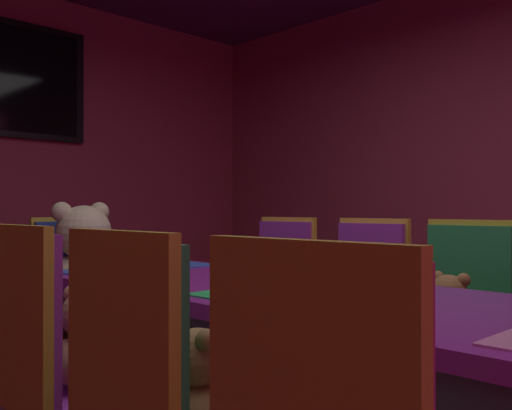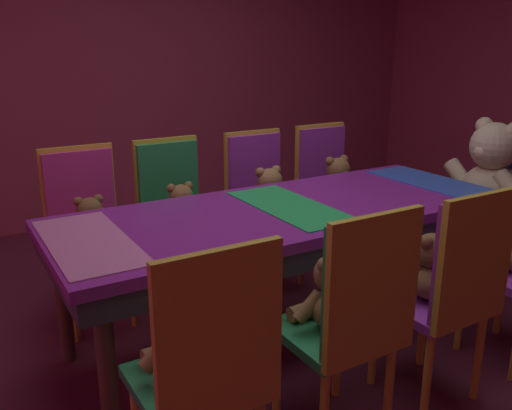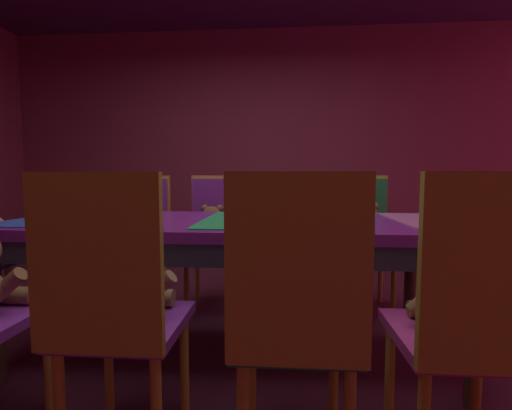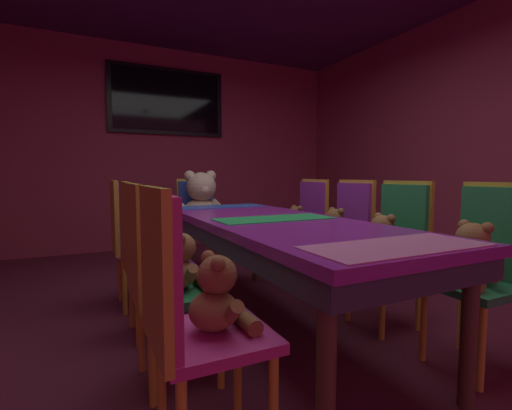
{
  "view_description": "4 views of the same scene",
  "coord_description": "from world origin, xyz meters",
  "px_view_note": "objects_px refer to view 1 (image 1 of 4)",
  "views": [
    {
      "loc": [
        -1.57,
        -1.4,
        1.03
      ],
      "look_at": [
        -0.25,
        -0.06,
        1.05
      ],
      "focal_mm": 40.28,
      "sensor_mm": 36.0,
      "label": 1
    },
    {
      "loc": [
        2.18,
        -1.49,
        1.53
      ],
      "look_at": [
        -0.07,
        -0.16,
        0.75
      ],
      "focal_mm": 38.19,
      "sensor_mm": 36.0,
      "label": 2
    },
    {
      "loc": [
        -1.87,
        -0.26,
        0.97
      ],
      "look_at": [
        0.05,
        -0.11,
        0.82
      ],
      "focal_mm": 24.68,
      "sensor_mm": 36.0,
      "label": 3
    },
    {
      "loc": [
        -1.11,
        -2.03,
        1.02
      ],
      "look_at": [
        -0.25,
        -0.24,
        0.86
      ],
      "focal_mm": 25.26,
      "sensor_mm": 36.0,
      "label": 4
    }
  ],
  "objects_px": {
    "teddy_left_3": "(12,320)",
    "teddy_left_2": "(88,344)",
    "teddy_left_1": "(199,393)",
    "chair_right_2": "(365,296)",
    "throne_chair": "(71,284)",
    "chair_right_3": "(279,285)",
    "king_teddy_bear": "(85,265)",
    "chair_left_1": "(149,401)",
    "teddy_right_3": "(261,291)",
    "chair_left_2": "(44,352)",
    "banquet_table": "(293,313)",
    "chair_right_1": "(464,309)",
    "teddy_right_1": "(448,315)",
    "teddy_right_2": "(348,301)"
  },
  "relations": [
    {
      "from": "chair_right_2",
      "to": "teddy_right_3",
      "type": "distance_m",
      "value": 0.61
    },
    {
      "from": "banquet_table",
      "to": "teddy_right_1",
      "type": "distance_m",
      "value": 0.73
    },
    {
      "from": "chair_left_2",
      "to": "chair_right_1",
      "type": "bearing_deg",
      "value": -18.85
    },
    {
      "from": "banquet_table",
      "to": "chair_left_1",
      "type": "bearing_deg",
      "value": -159.99
    },
    {
      "from": "teddy_left_2",
      "to": "chair_right_3",
      "type": "bearing_deg",
      "value": 20.55
    },
    {
      "from": "chair_left_1",
      "to": "chair_left_2",
      "type": "height_order",
      "value": "same"
    },
    {
      "from": "chair_right_2",
      "to": "teddy_right_1",
      "type": "bearing_deg",
      "value": 73.11
    },
    {
      "from": "teddy_left_3",
      "to": "teddy_right_3",
      "type": "relative_size",
      "value": 1.18
    },
    {
      "from": "teddy_right_3",
      "to": "king_teddy_bear",
      "type": "bearing_deg",
      "value": -45.68
    },
    {
      "from": "banquet_table",
      "to": "chair_left_2",
      "type": "relative_size",
      "value": 2.41
    },
    {
      "from": "teddy_left_3",
      "to": "chair_right_1",
      "type": "height_order",
      "value": "chair_right_1"
    },
    {
      "from": "chair_right_2",
      "to": "throne_chair",
      "type": "xyz_separation_m",
      "value": [
        -0.83,
        1.47,
        0.0
      ]
    },
    {
      "from": "chair_right_1",
      "to": "banquet_table",
      "type": "bearing_deg",
      "value": -17.46
    },
    {
      "from": "teddy_left_2",
      "to": "king_teddy_bear",
      "type": "distance_m",
      "value": 1.43
    },
    {
      "from": "chair_right_1",
      "to": "throne_chair",
      "type": "height_order",
      "value": "same"
    },
    {
      "from": "throne_chair",
      "to": "chair_right_1",
      "type": "bearing_deg",
      "value": 22.4
    },
    {
      "from": "teddy_left_3",
      "to": "teddy_left_2",
      "type": "bearing_deg",
      "value": -88.11
    },
    {
      "from": "teddy_left_3",
      "to": "king_teddy_bear",
      "type": "distance_m",
      "value": 0.98
    },
    {
      "from": "banquet_table",
      "to": "teddy_right_3",
      "type": "bearing_deg",
      "value": 51.05
    },
    {
      "from": "teddy_left_2",
      "to": "teddy_right_3",
      "type": "relative_size",
      "value": 1.16
    },
    {
      "from": "chair_left_2",
      "to": "teddy_left_2",
      "type": "relative_size",
      "value": 2.87
    },
    {
      "from": "chair_right_1",
      "to": "chair_right_3",
      "type": "distance_m",
      "value": 1.11
    },
    {
      "from": "teddy_left_2",
      "to": "throne_chair",
      "type": "relative_size",
      "value": 0.35
    },
    {
      "from": "chair_left_2",
      "to": "teddy_left_1",
      "type": "bearing_deg",
      "value": -78.53
    },
    {
      "from": "teddy_left_1",
      "to": "king_teddy_bear",
      "type": "xyz_separation_m",
      "value": [
        0.68,
        1.87,
        0.14
      ]
    },
    {
      "from": "chair_right_2",
      "to": "teddy_right_3",
      "type": "xyz_separation_m",
      "value": [
        -0.14,
        0.59,
        -0.02
      ]
    },
    {
      "from": "chair_right_1",
      "to": "teddy_right_2",
      "type": "height_order",
      "value": "chair_right_1"
    },
    {
      "from": "teddy_left_1",
      "to": "chair_right_1",
      "type": "bearing_deg",
      "value": 1.64
    },
    {
      "from": "teddy_left_1",
      "to": "chair_left_1",
      "type": "bearing_deg",
      "value": 180.0
    },
    {
      "from": "throne_chair",
      "to": "teddy_left_1",
      "type": "bearing_deg",
      "value": -18.56
    },
    {
      "from": "teddy_left_3",
      "to": "teddy_right_1",
      "type": "distance_m",
      "value": 1.76
    },
    {
      "from": "teddy_left_1",
      "to": "chair_left_2",
      "type": "relative_size",
      "value": 0.31
    },
    {
      "from": "teddy_left_1",
      "to": "chair_right_2",
      "type": "height_order",
      "value": "chair_right_2"
    },
    {
      "from": "chair_right_3",
      "to": "teddy_right_3",
      "type": "relative_size",
      "value": 3.33
    },
    {
      "from": "chair_left_2",
      "to": "teddy_left_3",
      "type": "distance_m",
      "value": 0.58
    },
    {
      "from": "chair_left_1",
      "to": "teddy_right_2",
      "type": "distance_m",
      "value": 1.62
    },
    {
      "from": "banquet_table",
      "to": "throne_chair",
      "type": "distance_m",
      "value": 1.73
    },
    {
      "from": "chair_left_2",
      "to": "king_teddy_bear",
      "type": "height_order",
      "value": "king_teddy_bear"
    },
    {
      "from": "banquet_table",
      "to": "teddy_left_3",
      "type": "xyz_separation_m",
      "value": [
        -0.68,
        0.87,
        -0.05
      ]
    },
    {
      "from": "chair_left_1",
      "to": "throne_chair",
      "type": "height_order",
      "value": "same"
    },
    {
      "from": "chair_left_1",
      "to": "teddy_left_2",
      "type": "xyz_separation_m",
      "value": [
        0.17,
        0.6,
        0.0
      ]
    },
    {
      "from": "chair_right_1",
      "to": "chair_right_2",
      "type": "xyz_separation_m",
      "value": [
        0.01,
        0.52,
        0.0
      ]
    },
    {
      "from": "chair_left_1",
      "to": "teddy_left_2",
      "type": "height_order",
      "value": "chair_left_1"
    },
    {
      "from": "banquet_table",
      "to": "teddy_right_3",
      "type": "height_order",
      "value": "banquet_table"
    },
    {
      "from": "teddy_right_1",
      "to": "chair_right_3",
      "type": "relative_size",
      "value": 0.33
    },
    {
      "from": "teddy_left_2",
      "to": "chair_right_3",
      "type": "xyz_separation_m",
      "value": [
        1.49,
        0.56,
        -0.0
      ]
    },
    {
      "from": "chair_left_1",
      "to": "teddy_left_3",
      "type": "xyz_separation_m",
      "value": [
        0.15,
        1.17,
        0.0
      ]
    },
    {
      "from": "teddy_left_3",
      "to": "teddy_left_1",
      "type": "bearing_deg",
      "value": -90.31
    },
    {
      "from": "teddy_left_3",
      "to": "teddy_right_3",
      "type": "distance_m",
      "value": 1.37
    },
    {
      "from": "chair_left_1",
      "to": "chair_right_3",
      "type": "bearing_deg",
      "value": 34.85
    }
  ]
}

